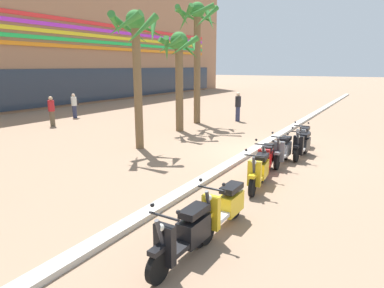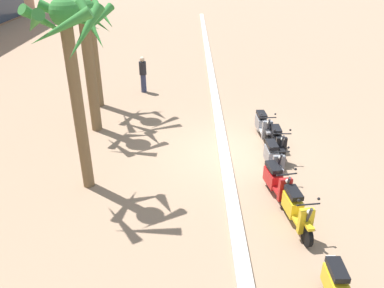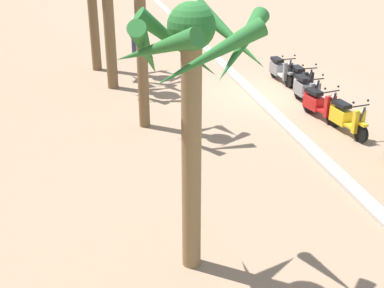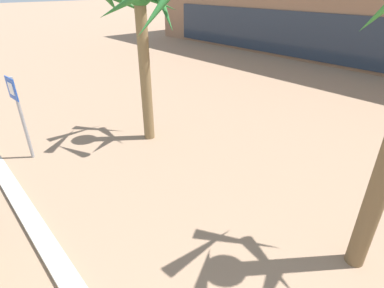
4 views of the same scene
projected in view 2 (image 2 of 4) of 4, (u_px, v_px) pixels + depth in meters
name	position (u px, v px, depth m)	size (l,w,h in m)	color
ground_plane	(233.00, 154.00, 13.03)	(200.00, 200.00, 0.00)	#93755B
curb_strip	(224.00, 152.00, 13.00)	(60.00, 0.36, 0.12)	#BCB7AD
scooter_yellow_mid_rear	(296.00, 210.00, 9.51)	(1.73, 0.59, 1.17)	black
scooter_red_mid_centre	(276.00, 182.00, 10.67)	(1.72, 0.65, 1.17)	black
scooter_grey_mid_front	(273.00, 159.00, 11.80)	(1.79, 0.56, 1.17)	black
scooter_black_far_back	(277.00, 141.00, 12.88)	(1.81, 0.56, 1.17)	black
scooter_grey_last_in_row	(263.00, 125.00, 14.03)	(1.83, 0.56, 1.17)	black
palm_tree_far_corner	(69.00, 50.00, 9.50)	(2.16, 2.19, 5.24)	brown
palm_tree_mid_walkway	(86.00, 35.00, 13.16)	(2.20, 2.24, 4.82)	brown
pedestrian_by_palm_tree	(143.00, 74.00, 18.20)	(0.34, 0.34, 1.72)	#2D3351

